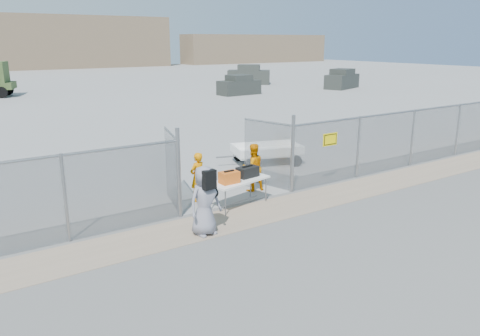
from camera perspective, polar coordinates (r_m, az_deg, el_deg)
ground at (r=12.61m, az=5.07°, el=-6.83°), size 160.00×160.00×0.00m
tarmac_inside at (r=51.82m, az=-25.59°, el=8.56°), size 160.00×80.00×0.01m
dirt_strip at (r=13.35m, az=2.39°, el=-5.48°), size 44.00×1.60×0.01m
distant_hills at (r=87.95m, az=-26.31°, el=13.60°), size 140.00×6.00×9.00m
chain_link_fence at (r=13.79m, az=-0.00°, el=0.00°), size 40.00×0.20×2.20m
folding_table at (r=13.77m, az=-0.17°, el=-3.04°), size 2.03×1.17×0.81m
orange_bag at (r=13.28m, az=-1.33°, el=-1.15°), size 0.54×0.37×0.33m
black_duffel at (r=13.88m, az=0.92°, el=-0.47°), size 0.69×0.47×0.31m
security_worker_left at (r=14.14m, az=-5.20°, el=-1.11°), size 0.63×0.50×1.51m
security_worker_right at (r=15.08m, az=1.56°, el=0.07°), size 0.83×0.69×1.56m
visitor at (r=11.66m, az=-4.33°, el=-4.00°), size 0.93×0.65×1.78m
utility_trailer at (r=18.50m, az=3.28°, el=1.74°), size 3.76×2.65×0.82m
parked_vehicle_near at (r=42.73m, az=-0.12°, el=10.07°), size 3.93×1.98×1.73m
parked_vehicle_mid at (r=53.31m, az=1.08°, el=11.30°), size 4.95×4.51×2.10m
parked_vehicle_far at (r=49.49m, az=12.33°, el=10.56°), size 4.68×3.27×1.93m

